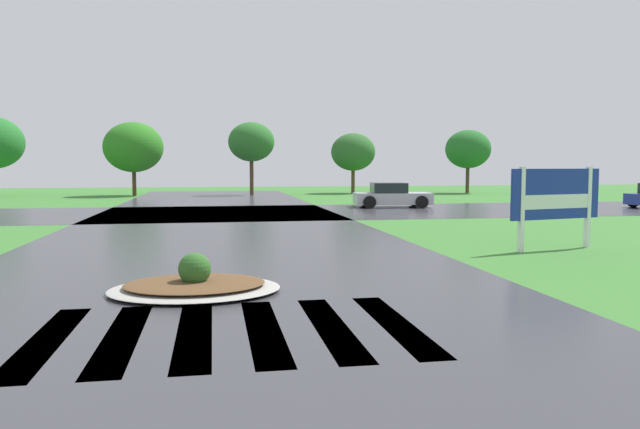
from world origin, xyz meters
name	(u,v)px	position (x,y,z in m)	size (l,w,h in m)	color
asphalt_roadway	(224,274)	(0.00, 10.00, 0.00)	(10.59, 80.00, 0.01)	#35353A
asphalt_cross_road	(217,213)	(0.00, 25.98, 0.00)	(90.00, 9.53, 0.01)	#35353A
crosswalk_stripes	(229,331)	(0.00, 5.77, 0.00)	(4.95, 3.31, 0.01)	white
estate_billboard	(556,197)	(8.47, 12.18, 1.35)	(2.81, 0.75, 2.13)	white
median_island	(195,285)	(-0.51, 8.39, 0.13)	(2.92, 2.35, 0.68)	#9E9B93
car_white_sedan	(391,196)	(8.95, 28.36, 0.59)	(4.09, 2.48, 1.27)	#B7B7BF
background_treeline	(200,146)	(-1.06, 43.55, 3.55)	(38.87, 5.59, 5.60)	#4C3823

